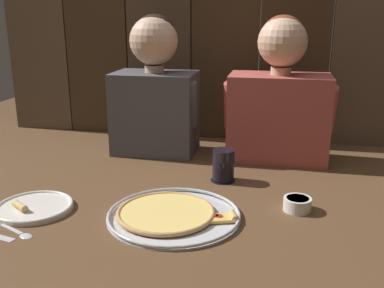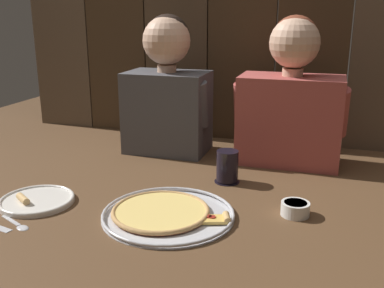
{
  "view_description": "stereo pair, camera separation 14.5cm",
  "coord_description": "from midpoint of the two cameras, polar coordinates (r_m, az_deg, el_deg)",
  "views": [
    {
      "loc": [
        0.27,
        -1.26,
        0.6
      ],
      "look_at": [
        -0.01,
        0.1,
        0.18
      ],
      "focal_mm": 41.8,
      "sensor_mm": 36.0,
      "label": 1
    },
    {
      "loc": [
        0.41,
        -1.22,
        0.6
      ],
      "look_at": [
        -0.01,
        0.1,
        0.18
      ],
      "focal_mm": 41.8,
      "sensor_mm": 36.0,
      "label": 2
    }
  ],
  "objects": [
    {
      "name": "ground_plane",
      "position": [
        1.42,
        -3.41,
        -8.19
      ],
      "size": [
        3.2,
        3.2,
        0.0
      ],
      "primitive_type": "plane",
      "color": "brown"
    },
    {
      "name": "dipping_bowl",
      "position": [
        1.41,
        10.45,
        -7.53
      ],
      "size": [
        0.09,
        0.09,
        0.04
      ],
      "color": "white",
      "rests_on": "ground"
    },
    {
      "name": "diner_right",
      "position": [
        1.82,
        8.87,
        6.0
      ],
      "size": [
        0.44,
        0.22,
        0.58
      ],
      "color": "#AD4C47",
      "rests_on": "ground"
    },
    {
      "name": "diner_left",
      "position": [
        1.91,
        -6.95,
        6.93
      ],
      "size": [
        0.38,
        0.23,
        0.58
      ],
      "color": "#4C4C51",
      "rests_on": "ground"
    },
    {
      "name": "dinner_plate",
      "position": [
        1.51,
        -22.16,
        -7.52
      ],
      "size": [
        0.24,
        0.24,
        0.03
      ],
      "color": "white",
      "rests_on": "ground"
    },
    {
      "name": "pizza_tray",
      "position": [
        1.36,
        -5.78,
        -8.93
      ],
      "size": [
        0.4,
        0.4,
        0.03
      ],
      "color": "silver",
      "rests_on": "ground"
    },
    {
      "name": "drinking_glass",
      "position": [
        1.61,
        1.46,
        -2.82
      ],
      "size": [
        0.09,
        0.09,
        0.12
      ],
      "color": "black",
      "rests_on": "ground"
    },
    {
      "name": "table_spoon",
      "position": [
        1.37,
        -23.89,
        -10.41
      ],
      "size": [
        0.13,
        0.08,
        0.01
      ],
      "color": "silver",
      "rests_on": "ground"
    }
  ]
}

